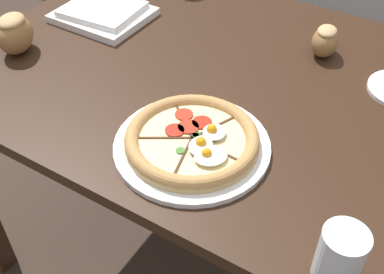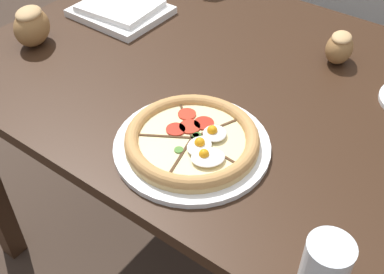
{
  "view_description": "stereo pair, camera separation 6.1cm",
  "coord_description": "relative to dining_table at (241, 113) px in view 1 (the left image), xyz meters",
  "views": [
    {
      "loc": [
        0.38,
        -0.86,
        1.42
      ],
      "look_at": [
        0.02,
        -0.26,
        0.78
      ],
      "focal_mm": 45.0,
      "sensor_mm": 36.0,
      "label": 1
    },
    {
      "loc": [
        0.43,
        -0.82,
        1.42
      ],
      "look_at": [
        0.02,
        -0.26,
        0.78
      ],
      "focal_mm": 45.0,
      "sensor_mm": 36.0,
      "label": 2
    }
  ],
  "objects": [
    {
      "name": "ground_plane",
      "position": [
        0.0,
        0.0,
        -0.66
      ],
      "size": [
        12.0,
        12.0,
        0.0
      ],
      "primitive_type": "plane",
      "color": "#3D2D23"
    },
    {
      "name": "bread_piece_near",
      "position": [
        0.12,
        0.21,
        0.14
      ],
      "size": [
        0.08,
        0.1,
        0.08
      ],
      "rotation": [
        0.0,
        0.0,
        1.73
      ],
      "color": "olive",
      "rests_on": "dining_table"
    },
    {
      "name": "dining_table",
      "position": [
        0.0,
        0.0,
        0.0
      ],
      "size": [
        1.39,
        0.91,
        0.75
      ],
      "color": "#331E11",
      "rests_on": "ground_plane"
    },
    {
      "name": "napkin_folded",
      "position": [
        -0.48,
        0.07,
        0.11
      ],
      "size": [
        0.25,
        0.21,
        0.04
      ],
      "rotation": [
        0.0,
        0.0,
        -0.01
      ],
      "color": "white",
      "rests_on": "dining_table"
    },
    {
      "name": "pizza",
      "position": [
        0.02,
        -0.26,
        0.12
      ],
      "size": [
        0.32,
        0.32,
        0.05
      ],
      "color": "white",
      "rests_on": "dining_table"
    },
    {
      "name": "bread_piece_mid",
      "position": [
        -0.55,
        -0.18,
        0.15
      ],
      "size": [
        0.12,
        0.14,
        0.1
      ],
      "rotation": [
        0.0,
        0.0,
        1.98
      ],
      "color": "olive",
      "rests_on": "dining_table"
    },
    {
      "name": "water_glass",
      "position": [
        0.36,
        -0.39,
        0.14
      ],
      "size": [
        0.07,
        0.07,
        0.1
      ],
      "color": "white",
      "rests_on": "dining_table"
    }
  ]
}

